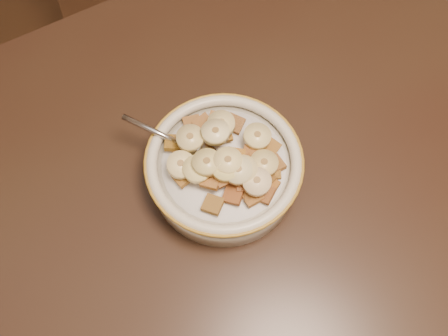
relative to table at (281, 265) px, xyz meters
name	(u,v)px	position (x,y,z in m)	size (l,w,h in m)	color
table	(281,265)	(0.00, 0.00, 0.00)	(1.40, 0.90, 0.04)	black
cereal_bowl	(224,172)	(-0.01, 0.12, 0.04)	(0.17, 0.17, 0.04)	beige
milk	(224,164)	(-0.01, 0.12, 0.06)	(0.14, 0.14, 0.00)	white
spoon	(202,154)	(-0.03, 0.14, 0.07)	(0.03, 0.04, 0.01)	silver
cereal_square_0	(268,186)	(0.02, 0.07, 0.07)	(0.02, 0.02, 0.01)	brown
cereal_square_1	(274,164)	(0.04, 0.09, 0.07)	(0.02, 0.02, 0.01)	brown
cereal_square_2	(204,124)	(-0.01, 0.17, 0.07)	(0.02, 0.02, 0.01)	brown
cereal_square_3	(235,124)	(0.02, 0.16, 0.07)	(0.02, 0.02, 0.01)	brown
cereal_square_4	(181,146)	(-0.05, 0.16, 0.07)	(0.02, 0.02, 0.01)	#91591D
cereal_square_5	(251,155)	(0.02, 0.11, 0.08)	(0.02, 0.02, 0.01)	brown
cereal_square_6	(253,196)	(0.00, 0.07, 0.07)	(0.02, 0.02, 0.01)	brown
cereal_square_7	(237,167)	(-0.01, 0.10, 0.08)	(0.02, 0.02, 0.01)	olive
cereal_square_8	(182,144)	(-0.05, 0.16, 0.07)	(0.02, 0.02, 0.01)	olive
cereal_square_9	(211,180)	(-0.04, 0.10, 0.08)	(0.02, 0.02, 0.01)	#925E2D
cereal_square_10	(223,134)	(0.00, 0.15, 0.07)	(0.02, 0.02, 0.01)	olive
cereal_square_11	(255,160)	(0.02, 0.10, 0.07)	(0.02, 0.02, 0.01)	brown
cereal_square_12	(233,195)	(-0.02, 0.08, 0.07)	(0.02, 0.02, 0.01)	brown
cereal_square_13	(213,205)	(-0.05, 0.08, 0.07)	(0.02, 0.02, 0.01)	brown
cereal_square_14	(264,152)	(0.03, 0.11, 0.07)	(0.02, 0.02, 0.01)	olive
cereal_square_15	(253,192)	(0.00, 0.07, 0.07)	(0.02, 0.02, 0.01)	brown
cereal_square_16	(218,134)	(0.00, 0.15, 0.07)	(0.02, 0.02, 0.01)	brown
cereal_square_17	(192,124)	(-0.02, 0.18, 0.07)	(0.02, 0.02, 0.01)	brown
cereal_square_18	(237,168)	(-0.01, 0.10, 0.08)	(0.02, 0.02, 0.01)	#9B5628
cereal_square_19	(270,147)	(0.04, 0.11, 0.07)	(0.02, 0.02, 0.01)	brown
cereal_square_20	(236,157)	(0.00, 0.11, 0.08)	(0.02, 0.02, 0.01)	#945A20
cereal_square_21	(246,183)	(0.00, 0.08, 0.08)	(0.02, 0.02, 0.01)	brown
cereal_square_22	(264,180)	(0.02, 0.08, 0.07)	(0.02, 0.02, 0.01)	brown
cereal_square_23	(183,176)	(-0.06, 0.12, 0.07)	(0.02, 0.02, 0.01)	brown
cereal_square_24	(224,176)	(-0.02, 0.10, 0.08)	(0.02, 0.02, 0.01)	brown
cereal_square_25	(271,171)	(0.03, 0.08, 0.07)	(0.02, 0.02, 0.01)	olive
cereal_square_26	(217,120)	(0.00, 0.17, 0.07)	(0.02, 0.02, 0.01)	olive
cereal_square_27	(263,182)	(0.01, 0.08, 0.07)	(0.02, 0.02, 0.01)	brown
cereal_square_28	(250,184)	(0.00, 0.08, 0.07)	(0.02, 0.02, 0.01)	brown
cereal_square_29	(174,143)	(-0.05, 0.16, 0.07)	(0.02, 0.02, 0.01)	brown
cereal_square_30	(264,193)	(0.01, 0.06, 0.07)	(0.02, 0.02, 0.01)	brown
banana_slice_0	(226,168)	(-0.02, 0.10, 0.09)	(0.03, 0.03, 0.01)	#EDE27C
banana_slice_1	(207,163)	(-0.03, 0.12, 0.09)	(0.03, 0.03, 0.01)	#CFC167
banana_slice_2	(257,182)	(0.00, 0.07, 0.08)	(0.03, 0.03, 0.01)	#FFE4A9
banana_slice_3	(197,169)	(-0.05, 0.12, 0.08)	(0.03, 0.03, 0.01)	#FFED79
banana_slice_4	(257,136)	(0.03, 0.12, 0.08)	(0.03, 0.03, 0.01)	#CABA78
banana_slice_5	(190,138)	(-0.04, 0.15, 0.09)	(0.03, 0.03, 0.01)	#CCBD74
banana_slice_6	(264,164)	(0.02, 0.09, 0.08)	(0.03, 0.03, 0.01)	tan
banana_slice_7	(238,170)	(-0.01, 0.09, 0.09)	(0.03, 0.03, 0.01)	beige
banana_slice_8	(216,132)	(-0.01, 0.14, 0.09)	(0.03, 0.03, 0.01)	#FFF2A4
banana_slice_9	(228,161)	(-0.01, 0.11, 0.09)	(0.03, 0.03, 0.01)	#E2CA85
banana_slice_10	(181,165)	(-0.06, 0.13, 0.08)	(0.03, 0.03, 0.01)	#F4DB8D
banana_slice_11	(221,124)	(0.00, 0.15, 0.09)	(0.03, 0.03, 0.01)	beige
banana_slice_12	(243,170)	(0.00, 0.09, 0.09)	(0.03, 0.03, 0.01)	#D3C285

